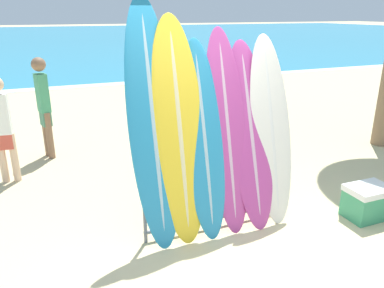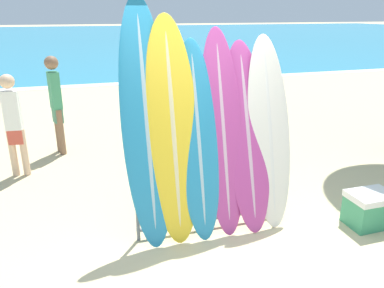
{
  "view_description": "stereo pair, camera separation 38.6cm",
  "coord_description": "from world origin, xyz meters",
  "px_view_note": "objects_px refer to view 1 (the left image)",
  "views": [
    {
      "loc": [
        -1.82,
        -2.88,
        2.44
      ],
      "look_at": [
        -0.08,
        1.44,
        0.79
      ],
      "focal_mm": 35.0,
      "sensor_mm": 36.0,
      "label": 1
    },
    {
      "loc": [
        -1.46,
        -3.01,
        2.44
      ],
      "look_at": [
        -0.08,
        1.44,
        0.79
      ],
      "focal_mm": 35.0,
      "sensor_mm": 36.0,
      "label": 2
    }
  ],
  "objects_px": {
    "surfboard_slot_1": "(179,132)",
    "person_mid_beach": "(158,62)",
    "surfboard_rack": "(218,195)",
    "surfboard_slot_3": "(227,132)",
    "surfboard_slot_5": "(271,130)",
    "cooler_box": "(367,202)",
    "person_near_water": "(44,104)",
    "surfboard_slot_2": "(204,141)",
    "surfboard_slot_0": "(153,126)",
    "person_far_left": "(3,127)",
    "surfboard_slot_4": "(251,135)"
  },
  "relations": [
    {
      "from": "surfboard_slot_2",
      "to": "person_far_left",
      "type": "relative_size",
      "value": 1.38
    },
    {
      "from": "surfboard_slot_3",
      "to": "cooler_box",
      "type": "distance_m",
      "value": 2.01
    },
    {
      "from": "surfboard_slot_2",
      "to": "person_mid_beach",
      "type": "xyz_separation_m",
      "value": [
        1.92,
        7.96,
        -0.16
      ]
    },
    {
      "from": "surfboard_slot_3",
      "to": "person_near_water",
      "type": "height_order",
      "value": "surfboard_slot_3"
    },
    {
      "from": "surfboard_slot_2",
      "to": "surfboard_rack",
      "type": "bearing_deg",
      "value": -18.42
    },
    {
      "from": "surfboard_slot_0",
      "to": "surfboard_slot_1",
      "type": "distance_m",
      "value": 0.29
    },
    {
      "from": "person_far_left",
      "to": "surfboard_slot_4",
      "type": "bearing_deg",
      "value": -32.88
    },
    {
      "from": "surfboard_rack",
      "to": "surfboard_slot_3",
      "type": "height_order",
      "value": "surfboard_slot_3"
    },
    {
      "from": "surfboard_slot_1",
      "to": "surfboard_rack",
      "type": "bearing_deg",
      "value": -9.73
    },
    {
      "from": "person_mid_beach",
      "to": "cooler_box",
      "type": "xyz_separation_m",
      "value": [
        0.07,
        -8.51,
        -0.72
      ]
    },
    {
      "from": "surfboard_slot_0",
      "to": "surfboard_slot_5",
      "type": "bearing_deg",
      "value": -1.65
    },
    {
      "from": "surfboard_slot_4",
      "to": "surfboard_slot_5",
      "type": "xyz_separation_m",
      "value": [
        0.28,
        -0.0,
        0.03
      ]
    },
    {
      "from": "surfboard_slot_4",
      "to": "person_mid_beach",
      "type": "xyz_separation_m",
      "value": [
        1.31,
        7.94,
        -0.14
      ]
    },
    {
      "from": "surfboard_slot_1",
      "to": "surfboard_slot_0",
      "type": "bearing_deg",
      "value": 172.53
    },
    {
      "from": "surfboard_slot_2",
      "to": "surfboard_slot_4",
      "type": "relative_size",
      "value": 1.02
    },
    {
      "from": "surfboard_slot_2",
      "to": "surfboard_slot_4",
      "type": "height_order",
      "value": "surfboard_slot_2"
    },
    {
      "from": "surfboard_slot_1",
      "to": "surfboard_slot_2",
      "type": "bearing_deg",
      "value": -4.43
    },
    {
      "from": "surfboard_slot_3",
      "to": "surfboard_slot_5",
      "type": "bearing_deg",
      "value": -0.92
    },
    {
      "from": "surfboard_rack",
      "to": "surfboard_slot_2",
      "type": "height_order",
      "value": "surfboard_slot_2"
    },
    {
      "from": "surfboard_slot_0",
      "to": "cooler_box",
      "type": "height_order",
      "value": "surfboard_slot_0"
    },
    {
      "from": "person_near_water",
      "to": "person_mid_beach",
      "type": "relative_size",
      "value": 1.02
    },
    {
      "from": "cooler_box",
      "to": "surfboard_rack",
      "type": "bearing_deg",
      "value": 164.75
    },
    {
      "from": "surfboard_slot_1",
      "to": "person_mid_beach",
      "type": "distance_m",
      "value": 8.24
    },
    {
      "from": "surfboard_rack",
      "to": "surfboard_slot_5",
      "type": "distance_m",
      "value": 1.0
    },
    {
      "from": "person_mid_beach",
      "to": "cooler_box",
      "type": "relative_size",
      "value": 3.18
    },
    {
      "from": "surfboard_slot_3",
      "to": "person_mid_beach",
      "type": "bearing_deg",
      "value": 78.48
    },
    {
      "from": "surfboard_rack",
      "to": "surfboard_slot_3",
      "type": "distance_m",
      "value": 0.74
    },
    {
      "from": "surfboard_rack",
      "to": "surfboard_slot_0",
      "type": "relative_size",
      "value": 0.68
    },
    {
      "from": "surfboard_slot_1",
      "to": "person_far_left",
      "type": "height_order",
      "value": "surfboard_slot_1"
    },
    {
      "from": "surfboard_slot_3",
      "to": "person_mid_beach",
      "type": "xyz_separation_m",
      "value": [
        1.62,
        7.94,
        -0.22
      ]
    },
    {
      "from": "surfboard_slot_2",
      "to": "person_mid_beach",
      "type": "relative_size",
      "value": 1.28
    },
    {
      "from": "surfboard_slot_0",
      "to": "person_mid_beach",
      "type": "relative_size",
      "value": 1.54
    },
    {
      "from": "surfboard_rack",
      "to": "person_mid_beach",
      "type": "relative_size",
      "value": 1.05
    },
    {
      "from": "surfboard_slot_5",
      "to": "person_far_left",
      "type": "height_order",
      "value": "surfboard_slot_5"
    },
    {
      "from": "surfboard_slot_5",
      "to": "surfboard_slot_1",
      "type": "bearing_deg",
      "value": 179.74
    },
    {
      "from": "surfboard_rack",
      "to": "surfboard_slot_0",
      "type": "height_order",
      "value": "surfboard_slot_0"
    },
    {
      "from": "surfboard_slot_4",
      "to": "person_near_water",
      "type": "xyz_separation_m",
      "value": [
        -2.2,
        3.12,
        -0.13
      ]
    },
    {
      "from": "surfboard_slot_3",
      "to": "person_mid_beach",
      "type": "relative_size",
      "value": 1.35
    },
    {
      "from": "person_mid_beach",
      "to": "surfboard_slot_3",
      "type": "bearing_deg",
      "value": -12.08
    },
    {
      "from": "cooler_box",
      "to": "person_far_left",
      "type": "bearing_deg",
      "value": 145.94
    },
    {
      "from": "surfboard_rack",
      "to": "surfboard_slot_1",
      "type": "height_order",
      "value": "surfboard_slot_1"
    },
    {
      "from": "person_far_left",
      "to": "surfboard_slot_3",
      "type": "bearing_deg",
      "value": -36.07
    },
    {
      "from": "surfboard_slot_2",
      "to": "cooler_box",
      "type": "height_order",
      "value": "surfboard_slot_2"
    },
    {
      "from": "surfboard_slot_3",
      "to": "surfboard_slot_5",
      "type": "xyz_separation_m",
      "value": [
        0.58,
        -0.01,
        -0.04
      ]
    },
    {
      "from": "surfboard_slot_5",
      "to": "cooler_box",
      "type": "bearing_deg",
      "value": -27.22
    },
    {
      "from": "surfboard_slot_1",
      "to": "person_near_water",
      "type": "relative_size",
      "value": 1.4
    },
    {
      "from": "surfboard_slot_4",
      "to": "surfboard_slot_2",
      "type": "bearing_deg",
      "value": -178.14
    },
    {
      "from": "surfboard_slot_2",
      "to": "person_near_water",
      "type": "height_order",
      "value": "surfboard_slot_2"
    },
    {
      "from": "surfboard_slot_3",
      "to": "surfboard_slot_4",
      "type": "bearing_deg",
      "value": -1.11
    },
    {
      "from": "person_mid_beach",
      "to": "person_far_left",
      "type": "xyz_separation_m",
      "value": [
        -4.11,
        -5.69,
        -0.06
      ]
    }
  ]
}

